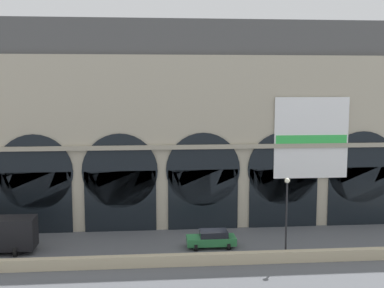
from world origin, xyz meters
name	(u,v)px	position (x,y,z in m)	size (l,w,h in m)	color
ground_plane	(209,245)	(0.00, 0.00, 0.00)	(200.00, 200.00, 0.00)	#54565B
quay_parapet_wall	(216,259)	(0.00, -4.86, 0.46)	(90.00, 0.70, 0.93)	#BCAD8C
station_building	(201,128)	(0.05, 7.02, 10.11)	(51.03, 4.47, 20.91)	#B2A891
car_center	(212,239)	(0.15, -0.73, 0.80)	(4.40, 2.22, 1.55)	#2D7A42
street_lamp_quayside	(287,207)	(5.98, -4.06, 4.41)	(0.44, 0.44, 6.90)	black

